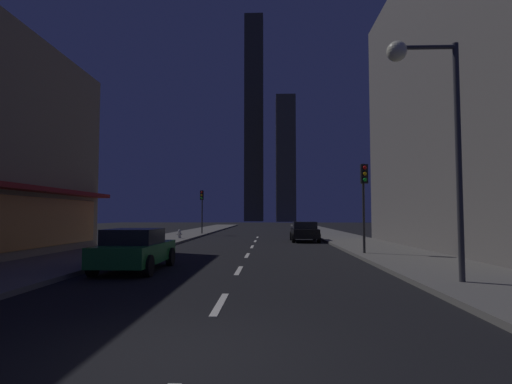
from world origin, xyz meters
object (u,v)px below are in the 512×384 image
fire_hydrant_far_left (180,234)px  traffic_light_far_left (202,202)px  car_parked_near (135,249)px  traffic_light_near_right (364,188)px  street_lamp_right (427,100)px  car_parked_far (304,231)px

fire_hydrant_far_left → traffic_light_far_left: bearing=87.0°
car_parked_near → traffic_light_far_left: bearing=94.4°
car_parked_near → traffic_light_near_right: size_ratio=1.01×
fire_hydrant_far_left → traffic_light_near_right: bearing=-46.2°
fire_hydrant_far_left → traffic_light_near_right: 16.70m
traffic_light_far_left → street_lamp_right: bearing=-68.4°
traffic_light_far_left → street_lamp_right: (10.88, -27.55, 1.87)m
fire_hydrant_far_left → street_lamp_right: size_ratio=0.10×
car_parked_far → traffic_light_near_right: traffic_light_near_right is taller
fire_hydrant_far_left → car_parked_far: bearing=-8.2°
fire_hydrant_far_left → street_lamp_right: bearing=-60.3°
fire_hydrant_far_left → traffic_light_near_right: traffic_light_near_right is taller
street_lamp_right → car_parked_far: bearing=95.5°
car_parked_far → traffic_light_far_left: (-9.10, 9.10, 2.45)m
traffic_light_near_right → car_parked_near: bearing=-150.9°
traffic_light_near_right → street_lamp_right: size_ratio=0.64×
traffic_light_far_left → traffic_light_near_right: bearing=-60.7°
traffic_light_near_right → street_lamp_right: bearing=-90.9°
car_parked_far → traffic_light_near_right: bearing=-79.8°
car_parked_far → traffic_light_far_left: size_ratio=1.01×
car_parked_near → car_parked_far: 17.17m
traffic_light_near_right → street_lamp_right: street_lamp_right is taller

